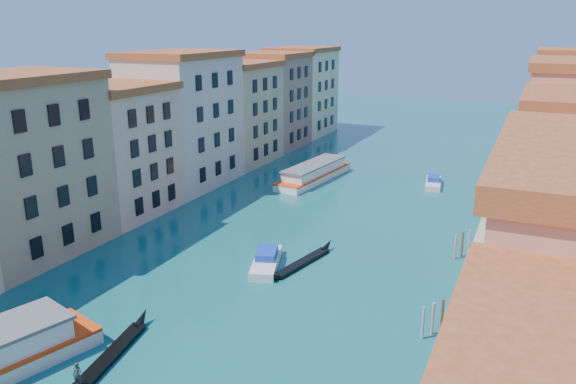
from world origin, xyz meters
TOP-DOWN VIEW (x-y plane):
  - left_bank_palazzos at (-26.00, 64.68)m, footprint 12.80×128.40m
  - quay at (22.00, 65.00)m, footprint 4.00×140.00m
  - vaporetto_far at (-7.78, 81.50)m, footprint 6.56×19.39m
  - gondola_fore at (-2.89, 26.14)m, footprint 3.31×12.62m
  - gondola_far at (3.81, 48.93)m, footprint 3.45×11.77m
  - motorboat_mid at (0.39, 46.83)m, footprint 4.91×8.41m
  - motorboat_far at (11.02, 85.98)m, footprint 3.28×7.45m

SIDE VIEW (x-z plane):
  - gondola_far at x=3.81m, z-range -0.50..1.19m
  - gondola_fore at x=-2.89m, z-range -0.84..1.69m
  - quay at x=22.00m, z-range 0.00..1.00m
  - motorboat_far at x=11.02m, z-range -0.17..1.33m
  - motorboat_mid at x=0.39m, z-range -0.18..1.48m
  - vaporetto_far at x=-7.78m, z-range -0.14..2.69m
  - left_bank_palazzos at x=-26.00m, z-range -0.79..20.21m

